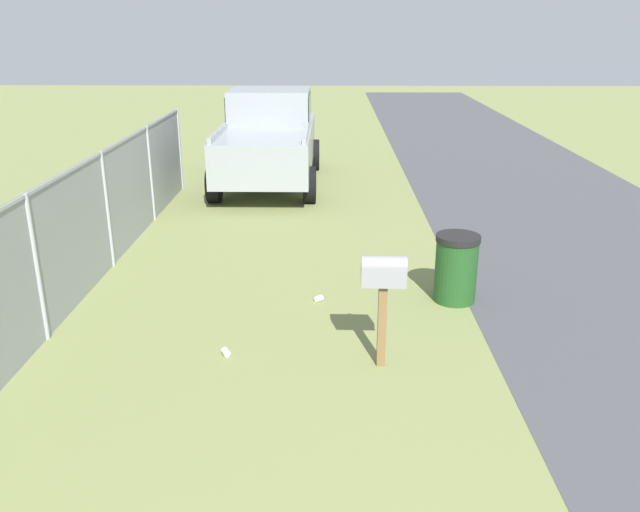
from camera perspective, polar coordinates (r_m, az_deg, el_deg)
mailbox at (r=6.79m, az=5.60°, el=-2.08°), size 0.22×0.47×1.26m
pickup_truck at (r=15.13m, az=-4.51°, el=10.54°), size 4.91×2.25×2.09m
trash_bin at (r=8.78m, az=11.87°, el=-1.04°), size 0.58×0.58×0.92m
fence_section at (r=8.03m, az=-23.75°, el=-0.57°), size 14.87×0.07×1.77m
litter_cup_far_scatter at (r=7.43m, az=-8.28°, el=-8.36°), size 0.13×0.12×0.08m
litter_cup_midfield_a at (r=8.71m, az=-0.11°, el=-3.77°), size 0.13×0.13×0.08m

